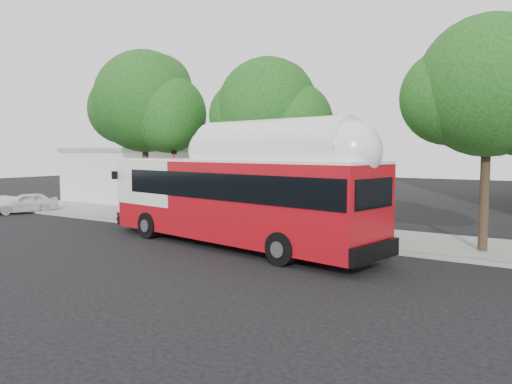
# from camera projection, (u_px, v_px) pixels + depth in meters

# --- Properties ---
(ground) EXTENTS (120.00, 120.00, 0.00)m
(ground) POSITION_uv_depth(u_px,v_px,m) (208.00, 254.00, 19.54)
(ground) COLOR black
(ground) RESTS_ON ground
(sidewalk) EXTENTS (60.00, 5.00, 0.15)m
(sidewalk) POSITION_uv_depth(u_px,v_px,m) (290.00, 230.00, 24.95)
(sidewalk) COLOR gray
(sidewalk) RESTS_ON ground
(curb_strip) EXTENTS (60.00, 0.30, 0.15)m
(curb_strip) POSITION_uv_depth(u_px,v_px,m) (262.00, 237.00, 22.78)
(curb_strip) COLOR gray
(curb_strip) RESTS_ON ground
(red_curb_segment) EXTENTS (10.00, 0.32, 0.16)m
(red_curb_segment) POSITION_uv_depth(u_px,v_px,m) (210.00, 231.00, 24.42)
(red_curb_segment) COLOR maroon
(red_curb_segment) RESTS_ON ground
(street_tree_left) EXTENTS (6.67, 5.80, 9.74)m
(street_tree_left) POSITION_uv_depth(u_px,v_px,m) (151.00, 105.00, 28.29)
(street_tree_left) COLOR #2D2116
(street_tree_left) RESTS_ON ground
(street_tree_mid) EXTENTS (5.75, 5.00, 8.62)m
(street_tree_mid) POSITION_uv_depth(u_px,v_px,m) (275.00, 112.00, 24.43)
(street_tree_mid) COLOR #2D2116
(street_tree_mid) RESTS_ON ground
(street_tree_right) EXTENTS (6.21, 5.40, 9.18)m
(street_tree_right) POSITION_uv_depth(u_px,v_px,m) (501.00, 91.00, 18.75)
(street_tree_right) COLOR #2D2116
(street_tree_right) RESTS_ON ground
(low_commercial_bldg) EXTENTS (16.20, 10.20, 4.25)m
(low_commercial_bldg) POSITION_uv_depth(u_px,v_px,m) (180.00, 175.00, 38.68)
(low_commercial_bldg) COLOR silver
(low_commercial_bldg) RESTS_ON ground
(transit_bus) EXTENTS (14.43, 5.16, 4.20)m
(transit_bus) POSITION_uv_depth(u_px,v_px,m) (235.00, 200.00, 20.76)
(transit_bus) COLOR #A60B14
(transit_bus) RESTS_ON ground
(parked_car) EXTENTS (4.16, 3.03, 1.32)m
(parked_car) POSITION_uv_depth(u_px,v_px,m) (26.00, 203.00, 32.31)
(parked_car) COLOR silver
(parked_car) RESTS_ON ground
(signal_pole) EXTENTS (0.12, 0.39, 4.09)m
(signal_pole) POSITION_uv_depth(u_px,v_px,m) (174.00, 188.00, 26.05)
(signal_pole) COLOR #AD1E12
(signal_pole) RESTS_ON ground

